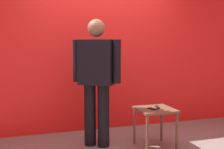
{
  "coord_description": "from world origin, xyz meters",
  "views": [
    {
      "loc": [
        -1.28,
        -3.28,
        1.43
      ],
      "look_at": [
        -0.06,
        0.55,
        1.0
      ],
      "focal_mm": 45.41,
      "sensor_mm": 36.0,
      "label": 1
    }
  ],
  "objects_px": {
    "standing_person": "(97,76)",
    "tv_remote": "(157,107)",
    "cell_phone": "(152,109)",
    "side_table": "(155,115)"
  },
  "relations": [
    {
      "from": "standing_person",
      "to": "tv_remote",
      "type": "height_order",
      "value": "standing_person"
    },
    {
      "from": "standing_person",
      "to": "cell_phone",
      "type": "bearing_deg",
      "value": -26.07
    },
    {
      "from": "standing_person",
      "to": "tv_remote",
      "type": "bearing_deg",
      "value": -18.25
    },
    {
      "from": "standing_person",
      "to": "side_table",
      "type": "bearing_deg",
      "value": -22.1
    },
    {
      "from": "standing_person",
      "to": "side_table",
      "type": "relative_size",
      "value": 3.22
    },
    {
      "from": "cell_phone",
      "to": "tv_remote",
      "type": "bearing_deg",
      "value": 16.41
    },
    {
      "from": "cell_phone",
      "to": "tv_remote",
      "type": "relative_size",
      "value": 0.85
    },
    {
      "from": "side_table",
      "to": "cell_phone",
      "type": "bearing_deg",
      "value": -150.61
    },
    {
      "from": "tv_remote",
      "to": "standing_person",
      "type": "bearing_deg",
      "value": -179.75
    },
    {
      "from": "cell_phone",
      "to": "tv_remote",
      "type": "xyz_separation_m",
      "value": [
        0.11,
        0.07,
        0.01
      ]
    }
  ]
}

